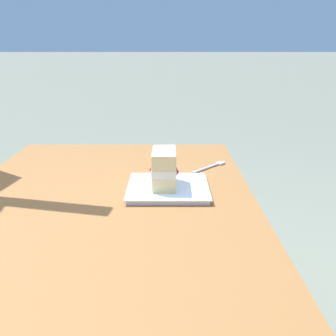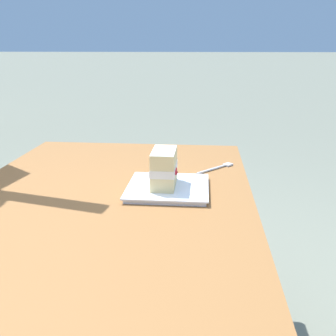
{
  "view_description": "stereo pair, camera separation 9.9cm",
  "coord_description": "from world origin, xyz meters",
  "px_view_note": "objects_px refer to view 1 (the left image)",
  "views": [
    {
      "loc": [
        0.9,
        0.17,
        1.1
      ],
      "look_at": [
        -0.16,
        0.18,
        0.77
      ],
      "focal_mm": 41.63,
      "sensor_mm": 36.0,
      "label": 1
    },
    {
      "loc": [
        0.9,
        0.27,
        1.1
      ],
      "look_at": [
        -0.16,
        0.18,
        0.77
      ],
      "focal_mm": 41.63,
      "sensor_mm": 36.0,
      "label": 2
    }
  ],
  "objects_px": {
    "dessert_plate": "(168,188)",
    "cake_slice": "(164,168)",
    "patio_table": "(101,246)",
    "dessert_fork": "(211,167)"
  },
  "relations": [
    {
      "from": "patio_table",
      "to": "cake_slice",
      "type": "xyz_separation_m",
      "value": [
        -0.15,
        0.16,
        0.16
      ]
    },
    {
      "from": "patio_table",
      "to": "cake_slice",
      "type": "distance_m",
      "value": 0.28
    },
    {
      "from": "patio_table",
      "to": "cake_slice",
      "type": "bearing_deg",
      "value": 133.08
    },
    {
      "from": "cake_slice",
      "to": "dessert_fork",
      "type": "bearing_deg",
      "value": 145.03
    },
    {
      "from": "patio_table",
      "to": "dessert_plate",
      "type": "bearing_deg",
      "value": 131.71
    },
    {
      "from": "patio_table",
      "to": "dessert_fork",
      "type": "bearing_deg",
      "value": 139.67
    },
    {
      "from": "cake_slice",
      "to": "dessert_fork",
      "type": "relative_size",
      "value": 0.95
    },
    {
      "from": "dessert_plate",
      "to": "cake_slice",
      "type": "distance_m",
      "value": 0.06
    },
    {
      "from": "cake_slice",
      "to": "dessert_fork",
      "type": "xyz_separation_m",
      "value": [
        -0.23,
        0.16,
        -0.06
      ]
    },
    {
      "from": "dessert_plate",
      "to": "dessert_fork",
      "type": "relative_size",
      "value": 1.72
    }
  ]
}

